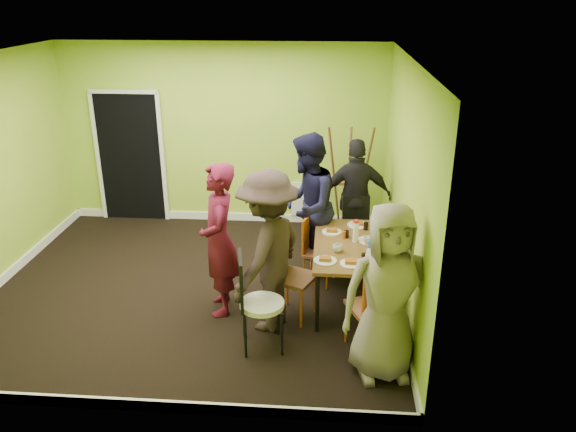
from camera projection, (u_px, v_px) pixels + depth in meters
name	position (u px, v px, depth m)	size (l,w,h in m)	color
ground	(196.00, 287.00, 7.09)	(5.00, 5.00, 0.00)	black
room_walls	(190.00, 213.00, 6.75)	(5.04, 4.54, 2.82)	#96C131
dining_table	(353.00, 248.00, 6.53)	(0.90, 1.50, 0.75)	black
chair_left_far	(314.00, 246.00, 7.07)	(0.45, 0.44, 0.87)	#CE5913
chair_left_near	(287.00, 268.00, 6.30)	(0.57, 0.57, 1.05)	#CE5913
chair_back_end	(356.00, 215.00, 7.66)	(0.39, 0.45, 0.89)	#CE5913
chair_front_end	(376.00, 303.00, 5.60)	(0.56, 0.56, 1.04)	#CE5913
chair_bentwood	(255.00, 298.00, 5.71)	(0.49, 0.48, 1.06)	black
easel	(349.00, 182.00, 8.33)	(0.68, 0.64, 1.69)	brown
plate_near_left	(332.00, 232.00, 6.82)	(0.24, 0.24, 0.01)	white
plate_near_right	(325.00, 261.00, 6.10)	(0.25, 0.25, 0.01)	white
plate_far_back	(358.00, 225.00, 7.02)	(0.27, 0.27, 0.01)	white
plate_far_front	(351.00, 264.00, 6.03)	(0.24, 0.24, 0.01)	white
plate_wall_back	(369.00, 241.00, 6.58)	(0.27, 0.27, 0.01)	white
plate_wall_front	(379.00, 250.00, 6.36)	(0.24, 0.24, 0.01)	white
thermos	(356.00, 232.00, 6.53)	(0.07, 0.07, 0.24)	white
blue_bottle	(371.00, 248.00, 6.20)	(0.08, 0.08, 0.18)	blue
orange_bottle	(344.00, 235.00, 6.64)	(0.04, 0.04, 0.09)	#CE5913
glass_mid	(346.00, 234.00, 6.66)	(0.06, 0.06, 0.09)	black
glass_back	(366.00, 226.00, 6.88)	(0.06, 0.06, 0.09)	black
glass_front	(364.00, 257.00, 6.10)	(0.06, 0.06, 0.08)	black
cup_a	(338.00, 248.00, 6.30)	(0.11, 0.11, 0.09)	white
cup_b	(367.00, 241.00, 6.48)	(0.10, 0.10, 0.09)	white
person_standing	(219.00, 240.00, 6.28)	(0.65, 0.43, 1.78)	#500D21
person_left_far	(307.00, 207.00, 7.10)	(0.91, 0.71, 1.88)	black
person_left_near	(268.00, 252.00, 5.97)	(1.17, 0.67, 1.81)	#2F221F
person_back_end	(356.00, 198.00, 7.72)	(0.97, 0.40, 1.65)	black
person_front_end	(388.00, 293.00, 5.19)	(0.86, 0.56, 1.77)	gray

